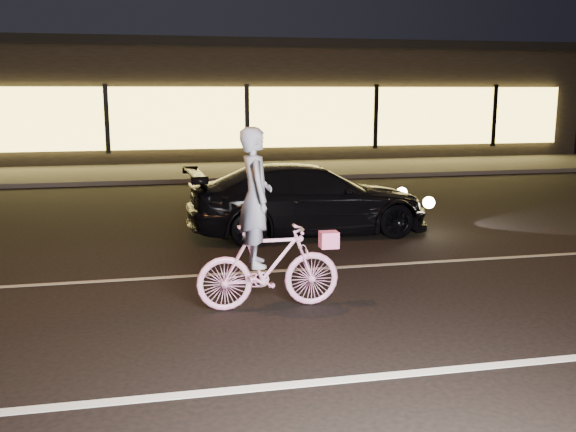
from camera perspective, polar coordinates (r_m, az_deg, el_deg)
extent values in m
plane|color=black|center=(7.62, 13.02, -8.23)|extent=(90.00, 90.00, 0.00)
cube|color=silver|center=(6.39, 18.79, -12.38)|extent=(60.00, 0.12, 0.01)
cube|color=gray|center=(9.38, 7.90, -4.34)|extent=(60.00, 0.10, 0.01)
cube|color=#383533|center=(19.89, -2.85, 4.08)|extent=(30.00, 4.00, 0.12)
cube|color=black|center=(25.69, -5.05, 9.97)|extent=(25.00, 8.00, 4.00)
cube|color=black|center=(25.73, -5.12, 14.53)|extent=(25.40, 8.40, 0.30)
cube|color=#FFDA59|center=(21.64, -3.69, 8.72)|extent=(23.00, 0.15, 2.00)
cube|color=black|center=(21.38, -15.81, 8.31)|extent=(0.15, 0.08, 2.20)
cube|color=black|center=(21.56, -3.66, 8.72)|extent=(0.15, 0.08, 2.20)
cube|color=black|center=(22.65, 7.81, 8.75)|extent=(0.15, 0.08, 2.20)
cube|color=black|center=(24.53, 17.87, 8.50)|extent=(0.15, 0.08, 2.20)
imported|color=#FD4CAA|center=(7.38, -1.74, -4.51)|extent=(1.66, 0.47, 1.00)
imported|color=silver|center=(7.18, -2.90, 1.67)|extent=(0.38, 0.57, 1.57)
cube|color=#F63D81|center=(7.46, 3.66, -2.12)|extent=(0.21, 0.17, 0.19)
imported|color=black|center=(11.21, 1.84, 1.50)|extent=(4.32, 1.91, 1.23)
sphere|color=#FFF2BF|center=(12.45, 10.08, 2.05)|extent=(0.21, 0.21, 0.21)
sphere|color=#FFF2BF|center=(11.44, 12.41, 1.18)|extent=(0.21, 0.21, 0.21)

